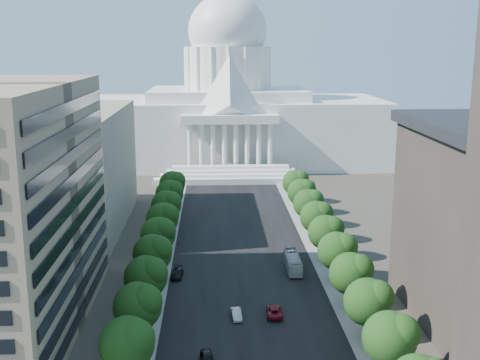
{
  "coord_description": "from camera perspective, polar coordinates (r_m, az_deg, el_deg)",
  "views": [
    {
      "loc": [
        -6.1,
        -50.94,
        45.62
      ],
      "look_at": [
        -0.39,
        73.02,
        17.69
      ],
      "focal_mm": 45.0,
      "sensor_mm": 36.0,
      "label": 1
    }
  ],
  "objects": [
    {
      "name": "car_dark_a",
      "position": [
        91.76,
        -3.14,
        -16.57
      ],
      "size": [
        2.45,
        4.95,
        1.62
      ],
      "primitive_type": "imported",
      "rotation": [
        0.0,
        0.0,
        0.11
      ],
      "color": "black",
      "rests_on": "ground"
    },
    {
      "name": "office_block_left_far",
      "position": [
        159.62,
        -17.81,
        1.01
      ],
      "size": [
        38.0,
        52.0,
        30.0
      ],
      "primitive_type": "cube",
      "color": "gray",
      "rests_on": "ground"
    },
    {
      "name": "tree_r_d",
      "position": [
        109.01,
        10.62,
        -8.6
      ],
      "size": [
        7.79,
        7.6,
        9.97
      ],
      "color": "#33261C",
      "rests_on": "ground"
    },
    {
      "name": "streetlight_e",
      "position": [
        167.82,
        6.35,
        -1.12
      ],
      "size": [
        2.61,
        0.44,
        9.0
      ],
      "color": "gray",
      "rests_on": "ground"
    },
    {
      "name": "car_silver",
      "position": [
        105.06,
        -0.34,
        -12.6
      ],
      "size": [
        1.96,
        4.65,
        1.49
      ],
      "primitive_type": "imported",
      "rotation": [
        0.0,
        0.0,
        0.08
      ],
      "color": "#A5A8AD",
      "rests_on": "ground"
    },
    {
      "name": "tree_r_b",
      "position": [
        87.86,
        14.26,
        -14.21
      ],
      "size": [
        7.79,
        7.6,
        9.97
      ],
      "color": "#33261C",
      "rests_on": "ground"
    },
    {
      "name": "capitol",
      "position": [
        237.3,
        -1.16,
        6.48
      ],
      "size": [
        120.0,
        56.0,
        73.0
      ],
      "color": "white",
      "rests_on": "ground"
    },
    {
      "name": "sidewalk_right",
      "position": [
        150.25,
        7.13,
        -5.09
      ],
      "size": [
        8.0,
        260.0,
        0.02
      ],
      "primitive_type": "cube",
      "color": "gray",
      "rests_on": "ground"
    },
    {
      "name": "tree_r_h",
      "position": [
        153.84,
        6.6,
        -2.15
      ],
      "size": [
        7.79,
        7.6,
        9.97
      ],
      "color": "#33261C",
      "rests_on": "ground"
    },
    {
      "name": "tree_l_e",
      "position": [
        118.04,
        -8.17,
        -6.83
      ],
      "size": [
        7.79,
        7.6,
        9.97
      ],
      "color": "#33261C",
      "rests_on": "ground"
    },
    {
      "name": "streetlight_d",
      "position": [
        144.02,
        7.88,
        -3.48
      ],
      "size": [
        2.61,
        0.44,
        9.0
      ],
      "color": "gray",
      "rests_on": "ground"
    },
    {
      "name": "tree_r_i",
      "position": [
        165.33,
        5.94,
        -1.09
      ],
      "size": [
        7.79,
        7.6,
        9.97
      ],
      "color": "#33261C",
      "rests_on": "ground"
    },
    {
      "name": "city_bus",
      "position": [
        126.3,
        5.03,
        -7.75
      ],
      "size": [
        2.88,
        11.75,
        3.26
      ],
      "primitive_type": "imported",
      "rotation": [
        0.0,
        0.0,
        -0.01
      ],
      "color": "silver",
      "rests_on": "ground"
    },
    {
      "name": "tree_l_d",
      "position": [
        106.86,
        -8.77,
        -8.98
      ],
      "size": [
        7.79,
        7.6,
        9.97
      ],
      "color": "#33261C",
      "rests_on": "ground"
    },
    {
      "name": "tree_r_j",
      "position": [
        176.88,
        5.37,
        -0.17
      ],
      "size": [
        7.79,
        7.6,
        9.97
      ],
      "color": "#33261C",
      "rests_on": "ground"
    },
    {
      "name": "tree_l_b",
      "position": [
        85.18,
        -10.49,
        -14.92
      ],
      "size": [
        7.79,
        7.6,
        9.97
      ],
      "color": "#33261C",
      "rests_on": "ground"
    },
    {
      "name": "tree_l_g",
      "position": [
        140.8,
        -7.26,
        -3.57
      ],
      "size": [
        7.79,
        7.6,
        9.97
      ],
      "color": "#33261C",
      "rests_on": "ground"
    },
    {
      "name": "car_dark_b",
      "position": [
        122.67,
        -5.98,
        -8.83
      ],
      "size": [
        2.59,
        5.57,
        1.57
      ],
      "primitive_type": "imported",
      "rotation": [
        0.0,
        0.0,
        -0.07
      ],
      "color": "black",
      "rests_on": "ground"
    },
    {
      "name": "tree_r_c",
      "position": [
        98.27,
        12.23,
        -11.11
      ],
      "size": [
        7.79,
        7.6,
        9.97
      ],
      "color": "#33261C",
      "rests_on": "ground"
    },
    {
      "name": "tree_l_c",
      "position": [
        95.88,
        -9.53,
        -11.61
      ],
      "size": [
        7.79,
        7.6,
        9.97
      ],
      "color": "#33261C",
      "rests_on": "ground"
    },
    {
      "name": "tree_r_g",
      "position": [
        142.44,
        7.36,
        -3.39
      ],
      "size": [
        7.79,
        7.6,
        9.97
      ],
      "color": "#33261C",
      "rests_on": "ground"
    },
    {
      "name": "tree_r_f",
      "position": [
        131.14,
        8.26,
        -4.83
      ],
      "size": [
        7.79,
        7.6,
        9.97
      ],
      "color": "#33261C",
      "rests_on": "ground"
    },
    {
      "name": "streetlight_f",
      "position": [
        191.92,
        5.21,
        0.66
      ],
      "size": [
        2.61,
        0.44,
        9.0
      ],
      "color": "gray",
      "rests_on": "ground"
    },
    {
      "name": "car_red",
      "position": [
        106.12,
        3.29,
        -12.33
      ],
      "size": [
        2.9,
        5.84,
        1.59
      ],
      "primitive_type": "imported",
      "rotation": [
        0.0,
        0.0,
        3.1
      ],
      "color": "maroon",
      "rests_on": "ground"
    },
    {
      "name": "sidewalk_left",
      "position": [
        148.7,
        -7.52,
        -5.3
      ],
      "size": [
        8.0,
        260.0,
        0.02
      ],
      "primitive_type": "cube",
      "color": "gray",
      "rests_on": "ground"
    },
    {
      "name": "streetlight_c",
      "position": [
        120.7,
        10.03,
        -6.77
      ],
      "size": [
        2.61,
        0.44,
        9.0
      ],
      "color": "gray",
      "rests_on": "ground"
    },
    {
      "name": "tree_l_h",
      "position": [
        152.33,
        -6.91,
        -2.31
      ],
      "size": [
        7.79,
        7.6,
        9.97
      ],
      "color": "#33261C",
      "rests_on": "ground"
    },
    {
      "name": "tree_r_e",
      "position": [
        119.99,
        9.33,
        -6.54
      ],
      "size": [
        7.79,
        7.6,
        9.97
      ],
      "color": "#33261C",
      "rests_on": "ground"
    },
    {
      "name": "road_asphalt",
      "position": [
        148.27,
        -0.15,
        -5.24
      ],
      "size": [
        30.0,
        260.0,
        0.01
      ],
      "primitive_type": "cube",
      "color": "black",
      "rests_on": "ground"
    },
    {
      "name": "tree_l_j",
      "position": [
        175.56,
        -6.35,
        -0.29
      ],
      "size": [
        7.79,
        7.6,
        9.97
      ],
      "color": "#33261C",
      "rests_on": "ground"
    },
    {
      "name": "tree_l_f",
      "position": [
        129.36,
        -7.67,
        -5.06
      ],
      "size": [
        7.79,
        7.6,
        9.97
      ],
      "color": "#33261C",
      "rests_on": "ground"
    },
    {
      "name": "streetlight_b",
      "position": [
        98.22,
        13.23,
        -11.58
      ],
      "size": [
        2.61,
        0.44,
        9.0
      ],
      "color": "gray",
      "rests_on": "ground"
    },
    {
      "name": "tree_l_i",
      "position": [
        163.92,
        -6.61,
        -1.23
      ],
      "size": [
        7.79,
        7.6,
        9.97
      ],
      "color": "#33261C",
      "rests_on": "ground"
    }
  ]
}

